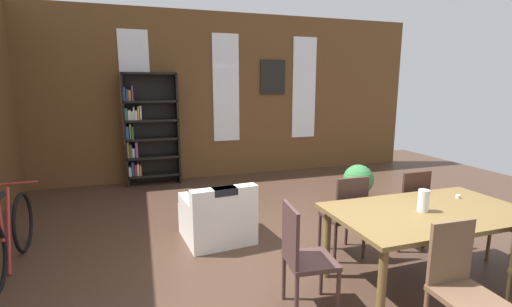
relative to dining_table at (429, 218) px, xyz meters
name	(u,v)px	position (x,y,z in m)	size (l,w,h in m)	color
ground_plane	(330,279)	(-0.81, 0.37, -0.69)	(11.52, 11.52, 0.00)	#463024
back_wall_brick	(225,97)	(-0.81, 4.86, 0.99)	(8.60, 0.12, 3.36)	brown
window_pane_0	(136,89)	(-2.59, 4.79, 1.16)	(0.55, 0.02, 2.18)	white
window_pane_1	(226,88)	(-0.81, 4.79, 1.16)	(0.55, 0.02, 2.18)	white
window_pane_2	(304,88)	(0.96, 4.79, 1.16)	(0.55, 0.02, 2.18)	white
dining_table	(429,218)	(0.00, 0.00, 0.00)	(1.86, 1.06, 0.76)	brown
vase_on_table	(423,201)	(-0.09, 0.00, 0.18)	(0.10, 0.10, 0.21)	silver
tealight_candle_0	(458,196)	(0.56, 0.21, 0.10)	(0.04, 0.04, 0.03)	silver
dining_chair_near_left	(460,284)	(-0.42, -0.76, -0.17)	(0.41, 0.41, 0.95)	brown
dining_chair_far_right	(408,206)	(0.42, 0.76, -0.17)	(0.41, 0.41, 0.95)	#3C231B
dining_chair_far_left	(346,213)	(-0.42, 0.76, -0.17)	(0.40, 0.40, 0.95)	#3C2624
dining_chair_head_left	(302,255)	(-1.30, 0.01, -0.17)	(0.44, 0.44, 0.95)	#4A312F
bookshelf_tall	(148,129)	(-2.41, 4.61, 0.39)	(1.02, 0.31, 2.15)	black
armchair_white	(218,218)	(-1.69, 1.65, -0.41)	(0.88, 0.88, 0.75)	white
bicycle_second	(9,238)	(-3.91, 1.58, -0.33)	(0.44, 1.71, 0.90)	black
potted_plant_by_shelf	(358,181)	(0.88, 2.45, -0.36)	(0.50, 0.50, 0.61)	#9E6042
framed_picture	(273,77)	(0.21, 4.78, 1.40)	(0.56, 0.03, 0.72)	black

